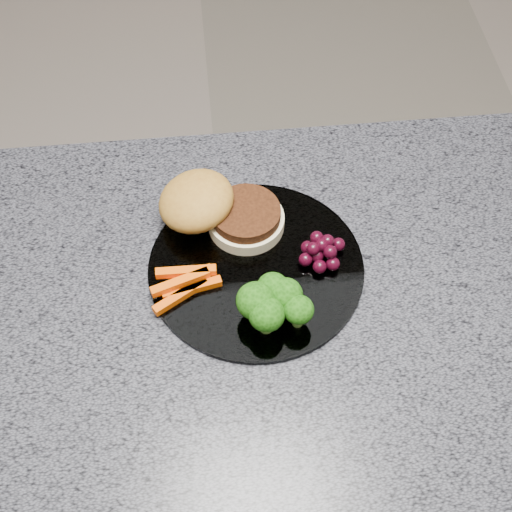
{
  "coord_description": "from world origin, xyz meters",
  "views": [
    {
      "loc": [
        -0.02,
        -0.42,
        1.61
      ],
      "look_at": [
        0.02,
        0.07,
        0.93
      ],
      "focal_mm": 50.0,
      "sensor_mm": 36.0,
      "label": 1
    }
  ],
  "objects_px": {
    "island_cabinet": "(246,460)",
    "grape_bunch": "(322,251)",
    "plate": "(256,267)",
    "burger": "(214,209)"
  },
  "relations": [
    {
      "from": "island_cabinet",
      "to": "burger",
      "type": "xyz_separation_m",
      "value": [
        -0.02,
        0.14,
        0.5
      ]
    },
    {
      "from": "plate",
      "to": "grape_bunch",
      "type": "bearing_deg",
      "value": 3.52
    },
    {
      "from": "grape_bunch",
      "to": "island_cabinet",
      "type": "bearing_deg",
      "value": -145.48
    },
    {
      "from": "island_cabinet",
      "to": "burger",
      "type": "height_order",
      "value": "burger"
    },
    {
      "from": "island_cabinet",
      "to": "burger",
      "type": "distance_m",
      "value": 0.52
    },
    {
      "from": "plate",
      "to": "burger",
      "type": "relative_size",
      "value": 1.61
    },
    {
      "from": "plate",
      "to": "burger",
      "type": "distance_m",
      "value": 0.09
    },
    {
      "from": "burger",
      "to": "plate",
      "type": "bearing_deg",
      "value": -54.3
    },
    {
      "from": "island_cabinet",
      "to": "grape_bunch",
      "type": "relative_size",
      "value": 20.14
    },
    {
      "from": "island_cabinet",
      "to": "grape_bunch",
      "type": "bearing_deg",
      "value": 34.52
    }
  ]
}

